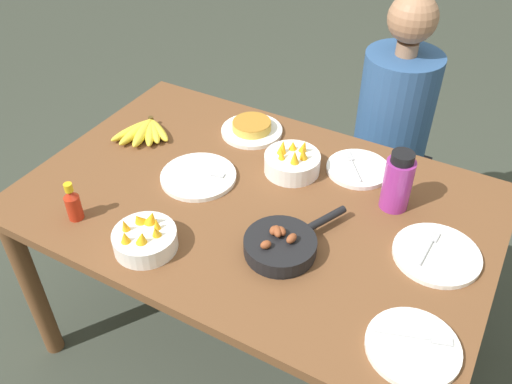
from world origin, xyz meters
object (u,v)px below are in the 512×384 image
empty_plate_far_left (198,177)px  empty_plate_mid_edge (413,347)px  frittata_plate_center (252,128)px  fruit_bowl_mango (292,162)px  water_bottle (398,182)px  banana_bunch (145,131)px  empty_plate_near_front (437,254)px  hot_sauce_bottle (73,203)px  fruit_bowl_citrus (145,238)px  skillet (282,245)px  empty_plate_far_right (358,169)px  person_figure (386,159)px

empty_plate_far_left → empty_plate_mid_edge: same height
frittata_plate_center → fruit_bowl_mango: size_ratio=1.21×
water_bottle → banana_bunch: bearing=-176.0°
frittata_plate_center → empty_plate_near_front: size_ratio=0.92×
hot_sauce_bottle → banana_bunch: bearing=101.8°
empty_plate_far_left → hot_sauce_bottle: (-0.22, -0.35, 0.05)m
fruit_bowl_mango → fruit_bowl_citrus: (-0.21, -0.54, -0.00)m
banana_bunch → empty_plate_far_left: banana_bunch is taller
empty_plate_near_front → empty_plate_mid_edge: size_ratio=1.08×
skillet → empty_plate_far_left: (-0.41, 0.17, -0.02)m
empty_plate_mid_edge → water_bottle: size_ratio=1.14×
skillet → empty_plate_far_right: skillet is taller
banana_bunch → empty_plate_far_right: (0.78, 0.18, -0.01)m
frittata_plate_center → fruit_bowl_citrus: 0.68m
empty_plate_near_front → person_figure: bearing=116.2°
skillet → empty_plate_near_front: 0.45m
empty_plate_near_front → empty_plate_far_right: bearing=141.5°
frittata_plate_center → hot_sauce_bottle: (-0.24, -0.69, 0.04)m
empty_plate_far_right → empty_plate_mid_edge: bearing=-58.5°
hot_sauce_bottle → fruit_bowl_mango: bearing=48.5°
water_bottle → hot_sauce_bottle: size_ratio=1.52×
banana_bunch → skillet: 0.78m
banana_bunch → fruit_bowl_mango: fruit_bowl_mango is taller
empty_plate_near_front → empty_plate_far_left: bearing=-177.6°
empty_plate_far_left → hot_sauce_bottle: hot_sauce_bottle is taller
frittata_plate_center → empty_plate_mid_edge: frittata_plate_center is taller
empty_plate_far_left → empty_plate_far_right: same height
empty_plate_near_front → water_bottle: 0.26m
empty_plate_far_left → water_bottle: water_bottle is taller
empty_plate_far_left → fruit_bowl_mango: 0.33m
empty_plate_far_left → water_bottle: 0.66m
frittata_plate_center → fruit_bowl_citrus: bearing=-87.6°
fruit_bowl_mango → empty_plate_mid_edge: bearing=-41.0°
empty_plate_mid_edge → water_bottle: bearing=113.2°
fruit_bowl_mango → hot_sauce_bottle: size_ratio=1.43×
skillet → frittata_plate_center: skillet is taller
empty_plate_near_front → fruit_bowl_citrus: 0.85m
banana_bunch → hot_sauce_bottle: size_ratio=1.54×
banana_bunch → fruit_bowl_mango: (0.58, 0.07, 0.02)m
empty_plate_far_left → empty_plate_mid_edge: 0.89m
skillet → person_figure: size_ratio=0.28×
empty_plate_far_left → person_figure: bearing=59.3°
frittata_plate_center → water_bottle: water_bottle is taller
empty_plate_near_front → person_figure: (-0.36, 0.72, -0.25)m
empty_plate_far_right → empty_plate_mid_edge: 0.72m
empty_plate_far_right → fruit_bowl_mango: 0.23m
skillet → person_figure: 0.96m
banana_bunch → person_figure: person_figure is taller
frittata_plate_center → empty_plate_near_front: 0.84m
banana_bunch → fruit_bowl_mango: size_ratio=1.08×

